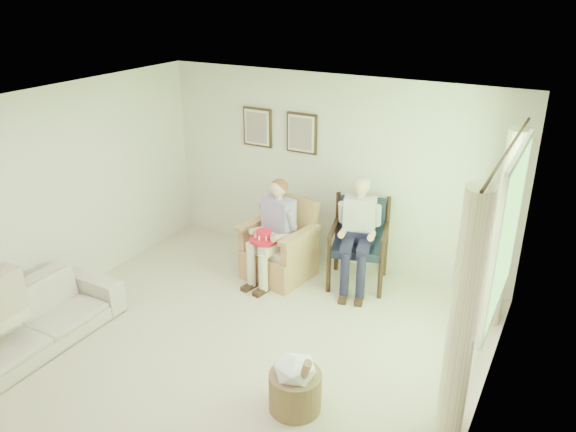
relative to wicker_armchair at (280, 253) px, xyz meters
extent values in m
plane|color=beige|center=(0.36, -1.95, -0.33)|extent=(5.50, 5.50, 0.00)
cube|color=silver|center=(0.36, 0.80, 0.97)|extent=(5.00, 0.04, 2.60)
cube|color=silver|center=(-2.14, -1.95, 0.97)|extent=(0.04, 5.50, 2.60)
cube|color=silver|center=(2.86, -1.95, 0.97)|extent=(0.04, 5.50, 2.60)
cube|color=white|center=(0.36, -1.95, 2.27)|extent=(5.00, 5.50, 0.02)
cube|color=#2D6B23|center=(2.83, -0.75, 1.22)|extent=(0.02, 1.40, 1.50)
cube|color=white|center=(2.82, -0.75, 2.00)|extent=(0.04, 1.52, 0.06)
cube|color=white|center=(2.82, -0.75, 0.44)|extent=(0.04, 1.52, 0.06)
cylinder|color=#382114|center=(2.73, -0.75, 2.02)|extent=(0.03, 2.50, 0.03)
cylinder|color=#FDF8C6|center=(2.69, -1.73, 0.82)|extent=(0.34, 0.34, 2.30)
cylinder|color=#FDF8C6|center=(2.69, 0.23, 0.82)|extent=(0.34, 0.34, 2.30)
cube|color=#382114|center=(-0.79, 0.77, 1.45)|extent=(0.45, 0.03, 0.55)
cube|color=silver|center=(-0.79, 0.74, 1.45)|extent=(0.39, 0.01, 0.49)
cube|color=tan|center=(-0.79, 0.74, 1.45)|extent=(0.33, 0.01, 0.43)
cube|color=#382114|center=(-0.09, 0.77, 1.45)|extent=(0.45, 0.03, 0.55)
cube|color=silver|center=(-0.09, 0.74, 1.45)|extent=(0.39, 0.01, 0.49)
cube|color=tan|center=(-0.09, 0.74, 1.45)|extent=(0.33, 0.01, 0.43)
cube|color=tan|center=(0.00, -0.04, -0.13)|extent=(0.78, 0.76, 0.41)
cube|color=beige|center=(0.00, -0.06, 0.13)|extent=(0.60, 0.58, 0.10)
cube|color=tan|center=(0.00, 0.28, 0.41)|extent=(0.72, 0.22, 0.61)
cube|color=tan|center=(-0.36, -0.04, 0.23)|extent=(0.10, 0.70, 0.29)
cube|color=tan|center=(0.36, -0.04, 0.23)|extent=(0.10, 0.70, 0.29)
cylinder|color=black|center=(0.66, -0.01, -0.09)|extent=(0.06, 0.06, 0.48)
cylinder|color=black|center=(1.32, -0.01, -0.09)|extent=(0.06, 0.06, 0.48)
cylinder|color=black|center=(0.66, 0.60, -0.09)|extent=(0.06, 0.06, 0.48)
cylinder|color=black|center=(1.32, 0.60, -0.09)|extent=(0.06, 0.06, 0.48)
cube|color=#1A2139|center=(0.99, 0.29, 0.20)|extent=(0.63, 0.61, 0.11)
cube|color=#1A2139|center=(0.99, 0.59, 0.50)|extent=(0.59, 0.08, 0.54)
imported|color=beige|center=(-1.59, -2.71, -0.03)|extent=(2.09, 0.82, 0.61)
cube|color=beige|center=(0.00, -0.06, 0.28)|extent=(0.40, 0.26, 0.16)
cube|color=#9C89C2|center=(0.00, -0.04, 0.56)|extent=(0.39, 0.24, 0.46)
sphere|color=#DDAD8E|center=(0.00, -0.05, 0.93)|extent=(0.21, 0.21, 0.21)
ellipsoid|color=brown|center=(0.00, -0.03, 0.96)|extent=(0.22, 0.22, 0.18)
cube|color=beige|center=(-0.10, -0.28, 0.23)|extent=(0.14, 0.44, 0.13)
cube|color=beige|center=(0.10, -0.28, 0.23)|extent=(0.14, 0.44, 0.13)
cylinder|color=beige|center=(-0.10, -0.48, -0.04)|extent=(0.12, 0.12, 0.51)
cylinder|color=beige|center=(0.10, -0.48, -0.04)|extent=(0.12, 0.12, 0.51)
cube|color=#1B1836|center=(0.99, 0.29, 0.37)|extent=(0.40, 0.26, 0.16)
cube|color=beige|center=(0.99, 0.31, 0.65)|extent=(0.39, 0.24, 0.46)
sphere|color=#DDAD8E|center=(0.99, 0.30, 1.02)|extent=(0.21, 0.21, 0.21)
ellipsoid|color=#B7B2AD|center=(0.99, 0.33, 1.04)|extent=(0.22, 0.22, 0.18)
cube|color=#1B1836|center=(0.89, 0.07, 0.32)|extent=(0.14, 0.44, 0.13)
cube|color=#1B1836|center=(1.09, 0.07, 0.32)|extent=(0.14, 0.44, 0.13)
cylinder|color=#1B1836|center=(0.89, -0.13, 0.00)|extent=(0.12, 0.12, 0.60)
cylinder|color=#1B1836|center=(1.09, -0.13, 0.00)|extent=(0.12, 0.12, 0.60)
cube|color=beige|center=(-1.59, -2.93, 0.20)|extent=(0.42, 0.26, 0.16)
cube|color=#C4AF98|center=(-1.59, -2.91, 0.48)|extent=(0.41, 0.24, 0.46)
cylinder|color=red|center=(-0.04, -0.34, 0.33)|extent=(0.37, 0.37, 0.04)
cylinder|color=red|center=(-0.04, -0.34, 0.39)|extent=(0.20, 0.20, 0.12)
cube|color=white|center=(0.06, -0.34, 0.39)|extent=(0.05, 0.01, 0.05)
cube|color=white|center=(0.03, -0.27, 0.39)|extent=(0.04, 0.04, 0.05)
cube|color=white|center=(-0.04, -0.24, 0.39)|extent=(0.01, 0.04, 0.05)
cube|color=white|center=(-0.12, -0.27, 0.39)|extent=(0.04, 0.04, 0.05)
cube|color=white|center=(-0.15, -0.34, 0.39)|extent=(0.04, 0.01, 0.05)
cube|color=white|center=(-0.12, -0.41, 0.39)|extent=(0.04, 0.04, 0.05)
cube|color=white|center=(-0.04, -0.44, 0.39)|extent=(0.01, 0.04, 0.05)
cube|color=white|center=(0.03, -0.41, 0.39)|extent=(0.04, 0.04, 0.05)
cylinder|color=tan|center=(1.37, -2.16, -0.14)|extent=(0.64, 0.64, 0.38)
ellipsoid|color=white|center=(1.37, -2.16, 0.11)|extent=(0.44, 0.44, 0.26)
cylinder|color=#A57F56|center=(1.48, -2.21, 0.11)|extent=(0.19, 0.35, 0.57)
camera|label=1|loc=(3.30, -5.82, 3.38)|focal=35.00mm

